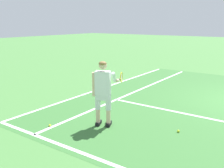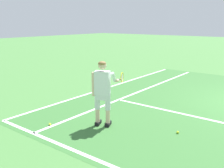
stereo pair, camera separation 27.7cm
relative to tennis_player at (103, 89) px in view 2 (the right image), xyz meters
The scene contains 5 objects.
line_singles_left 3.80m from the tennis_player, 106.22° to the left, with size 0.10×9.95×0.01m, color white.
line_doubles_left 4.37m from the tennis_player, 124.27° to the left, with size 0.10×9.95×0.01m, color white.
tennis_player is the anchor object (origin of this frame).
tennis_ball_near_feet 2.14m from the tennis_player, 21.52° to the left, with size 0.07×0.07×0.07m, color #CCE02D.
tennis_ball_by_baseline 1.70m from the tennis_player, 141.37° to the right, with size 0.07×0.07×0.07m, color #CCE02D.
Camera 2 is at (0.99, -9.41, 2.66)m, focal length 41.40 mm.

